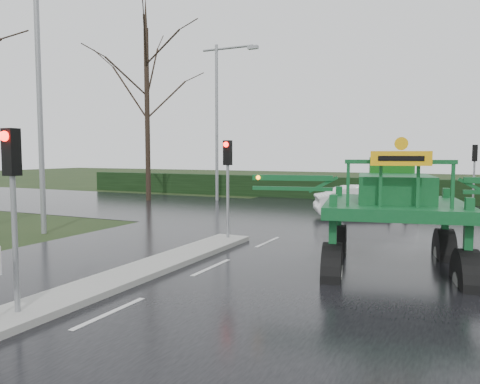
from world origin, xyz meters
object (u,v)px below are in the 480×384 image
at_px(traffic_signal_mid, 228,168).
at_px(street_light_left_near, 45,75).
at_px(traffic_signal_near, 12,180).
at_px(white_sedan, 364,218).
at_px(traffic_signal_far, 474,163).
at_px(street_light_left_far, 221,108).
at_px(crop_sprayer, 334,195).

xyz_separation_m(traffic_signal_mid, street_light_left_near, (-6.89, -1.49, 3.40)).
relative_size(traffic_signal_near, white_sedan, 0.76).
height_order(traffic_signal_near, traffic_signal_mid, same).
distance_m(traffic_signal_far, white_sedan, 6.92).
bearing_deg(white_sedan, traffic_signal_near, 145.29).
xyz_separation_m(traffic_signal_mid, street_light_left_far, (-6.89, 12.51, 3.40)).
distance_m(traffic_signal_mid, street_light_left_near, 7.83).
bearing_deg(traffic_signal_far, white_sedan, 43.07).
xyz_separation_m(traffic_signal_mid, white_sedan, (3.11, 8.14, -2.59)).
distance_m(traffic_signal_mid, traffic_signal_far, 14.75).
bearing_deg(traffic_signal_near, street_light_left_far, 108.17).
bearing_deg(crop_sprayer, white_sedan, 85.66).
bearing_deg(traffic_signal_far, crop_sprayer, 77.46).
xyz_separation_m(traffic_signal_mid, traffic_signal_far, (7.80, 12.52, 0.00)).
xyz_separation_m(traffic_signal_far, street_light_left_near, (-14.69, -14.01, 3.40)).
height_order(traffic_signal_near, traffic_signal_far, same).
distance_m(street_light_left_far, white_sedan, 12.46).
relative_size(traffic_signal_far, crop_sprayer, 0.46).
bearing_deg(crop_sprayer, traffic_signal_far, 66.35).
bearing_deg(crop_sprayer, street_light_left_near, 162.56).
distance_m(traffic_signal_near, crop_sprayer, 7.27).
distance_m(traffic_signal_far, street_light_left_near, 20.58).
xyz_separation_m(traffic_signal_near, traffic_signal_far, (7.80, 21.02, 0.00)).
bearing_deg(street_light_left_near, traffic_signal_mid, 12.21).
height_order(street_light_left_near, street_light_left_far, same).
bearing_deg(traffic_signal_far, street_light_left_far, 0.03).
relative_size(traffic_signal_mid, street_light_left_near, 0.35).
distance_m(traffic_signal_near, street_light_left_near, 10.40).
bearing_deg(street_light_left_near, street_light_left_far, 90.00).
height_order(traffic_signal_mid, crop_sprayer, crop_sprayer).
height_order(traffic_signal_far, white_sedan, traffic_signal_far).
xyz_separation_m(traffic_signal_far, white_sedan, (-4.69, -4.38, -2.59)).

